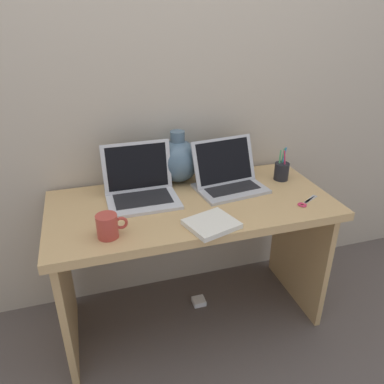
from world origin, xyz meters
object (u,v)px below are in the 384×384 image
Objects in this scene: coffee_mug at (108,226)px; scissors at (305,203)px; pen_cup at (282,171)px; laptop_right at (227,175)px; notebook_stack at (212,224)px; power_brick at (199,301)px; green_vase at (178,160)px; laptop_left at (140,185)px.

scissors is (0.90, 0.02, -0.05)m from coffee_mug.
coffee_mug is 0.97m from pen_cup.
laptop_right is 0.39m from notebook_stack.
pen_cup reaches higher than scissors.
coffee_mug is at bearing -150.21° from power_brick.
green_vase reaches higher than laptop_right.
notebook_stack reaches higher than power_brick.
power_brick is at bearing 29.79° from coffee_mug.
laptop_right is 0.27m from green_vase.
notebook_stack is 1.12× the size of pen_cup.
pen_cup is 1.27× the size of scissors.
green_vase is at bearing 91.71° from notebook_stack.
laptop_right is 0.78m from power_brick.
power_brick is (-0.46, -0.03, -0.75)m from pen_cup.
pen_cup is at bearing -0.66° from laptop_left.
notebook_stack is at bearing -121.04° from laptop_right.
laptop_right is at bearing 58.96° from notebook_stack.
laptop_right is 2.89× the size of coffee_mug.
green_vase is 0.55m from pen_cup.
laptop_left is at bearing 124.04° from notebook_stack.
green_vase reaches higher than pen_cup.
laptop_left is 0.44m from laptop_right.
laptop_right is 1.83× the size of notebook_stack.
power_brick is (0.29, -0.04, -0.76)m from laptop_left.
coffee_mug is (-0.18, -0.30, -0.02)m from laptop_left.
scissors is (-0.02, -0.28, -0.05)m from pen_cup.
laptop_left reaches higher than power_brick.
notebook_stack is 2.79× the size of power_brick.
scissors reaches higher than power_brick.
laptop_right is at bearing 25.20° from coffee_mug.
laptop_left is 2.65× the size of coffee_mug.
scissors is at bearing 7.53° from notebook_stack.
laptop_left is 0.35m from coffee_mug.
laptop_left is 4.70× the size of power_brick.
pen_cup is at bearing 33.76° from notebook_stack.
laptop_right reaches higher than coffee_mug.
scissors is at bearing -95.18° from pen_cup.
coffee_mug is at bearing -162.27° from pen_cup.
coffee_mug is 1.77× the size of power_brick.
scissors is at bearing -43.87° from laptop_right.
laptop_right reaches higher than notebook_stack.
scissors is (0.72, -0.28, -0.06)m from laptop_left.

